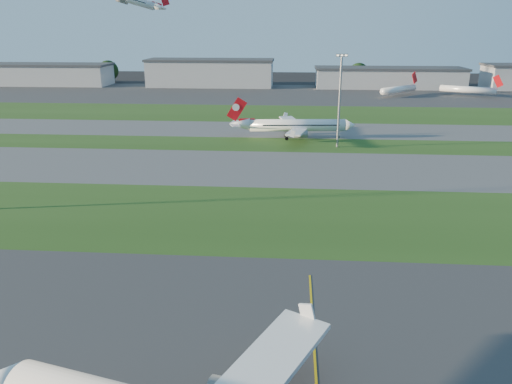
# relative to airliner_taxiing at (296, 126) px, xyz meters

# --- Properties ---
(grass_strip_a) EXTENTS (300.00, 34.00, 0.01)m
(grass_strip_a) POSITION_rel_airliner_taxiing_xyz_m (-3.32, -67.03, -3.96)
(grass_strip_a) COLOR #264717
(grass_strip_a) RESTS_ON ground
(taxiway_a) EXTENTS (300.00, 32.00, 0.01)m
(taxiway_a) POSITION_rel_airliner_taxiing_xyz_m (-3.32, -34.03, -3.96)
(taxiway_a) COLOR #515154
(taxiway_a) RESTS_ON ground
(grass_strip_b) EXTENTS (300.00, 18.00, 0.01)m
(grass_strip_b) POSITION_rel_airliner_taxiing_xyz_m (-3.32, -9.03, -3.96)
(grass_strip_b) COLOR #264717
(grass_strip_b) RESTS_ON ground
(taxiway_b) EXTENTS (300.00, 26.00, 0.01)m
(taxiway_b) POSITION_rel_airliner_taxiing_xyz_m (-3.32, 12.97, -3.96)
(taxiway_b) COLOR #515154
(taxiway_b) RESTS_ON ground
(grass_strip_c) EXTENTS (300.00, 40.00, 0.01)m
(grass_strip_c) POSITION_rel_airliner_taxiing_xyz_m (-3.32, 45.97, -3.96)
(grass_strip_c) COLOR #264717
(grass_strip_c) RESTS_ON ground
(apron_far) EXTENTS (400.00, 80.00, 0.01)m
(apron_far) POSITION_rel_airliner_taxiing_xyz_m (-3.32, 105.97, -3.96)
(apron_far) COLOR #333335
(apron_far) RESTS_ON ground
(airliner_taxiing) EXTENTS (36.23, 30.63, 11.30)m
(airliner_taxiing) POSITION_rel_airliner_taxiing_xyz_m (0.00, 0.00, 0.00)
(airliner_taxiing) COLOR white
(airliner_taxiing) RESTS_ON ground
(mini_jet_near) EXTENTS (21.62, 21.28, 9.48)m
(mini_jet_near) POSITION_rel_airliner_taxiing_xyz_m (50.71, 101.81, -0.69)
(mini_jet_near) COLOR white
(mini_jet_near) RESTS_ON ground
(mini_jet_far) EXTENTS (26.10, 14.96, 9.48)m
(mini_jet_far) POSITION_rel_airliner_taxiing_xyz_m (84.37, 103.11, -0.69)
(mini_jet_far) COLOR white
(mini_jet_far) RESTS_ON ground
(light_mast_centre) EXTENTS (3.20, 0.70, 25.80)m
(light_mast_centre) POSITION_rel_airliner_taxiing_xyz_m (11.68, -11.03, 10.84)
(light_mast_centre) COLOR gray
(light_mast_centre) RESTS_ON ground
(hangar_far_west) EXTENTS (91.80, 23.00, 12.20)m
(hangar_far_west) POSITION_rel_airliner_taxiing_xyz_m (-153.32, 135.97, 2.17)
(hangar_far_west) COLOR #94969B
(hangar_far_west) RESTS_ON ground
(hangar_west) EXTENTS (71.40, 23.00, 15.20)m
(hangar_west) POSITION_rel_airliner_taxiing_xyz_m (-48.32, 135.97, 3.67)
(hangar_west) COLOR #94969B
(hangar_west) RESTS_ON ground
(hangar_east) EXTENTS (81.60, 23.00, 11.20)m
(hangar_east) POSITION_rel_airliner_taxiing_xyz_m (51.68, 135.97, 1.67)
(hangar_east) COLOR #94969B
(hangar_east) RESTS_ON ground
(tree_west) EXTENTS (12.10, 12.10, 13.20)m
(tree_west) POSITION_rel_airliner_taxiing_xyz_m (-113.32, 150.97, 3.17)
(tree_west) COLOR black
(tree_west) RESTS_ON ground
(tree_mid_west) EXTENTS (9.90, 9.90, 10.80)m
(tree_mid_west) POSITION_rel_airliner_taxiing_xyz_m (-23.32, 146.97, 1.87)
(tree_mid_west) COLOR black
(tree_mid_west) RESTS_ON ground
(tree_mid_east) EXTENTS (11.55, 11.55, 12.60)m
(tree_mid_east) POSITION_rel_airliner_taxiing_xyz_m (36.68, 149.97, 2.84)
(tree_mid_east) COLOR black
(tree_mid_east) RESTS_ON ground
(tree_east) EXTENTS (10.45, 10.45, 11.40)m
(tree_east) POSITION_rel_airliner_taxiing_xyz_m (111.68, 147.97, 2.19)
(tree_east) COLOR black
(tree_east) RESTS_ON ground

